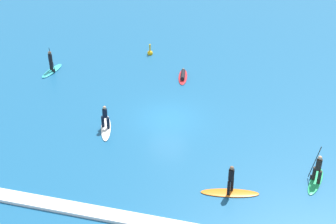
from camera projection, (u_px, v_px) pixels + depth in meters
ground_plane at (168, 118)px, 34.85m from camera, size 120.00×120.00×0.00m
surfer_on_red_board at (183, 76)px, 39.97m from camera, size 1.15×2.77×0.42m
surfer_on_white_board at (106, 123)px, 33.55m from camera, size 1.65×3.17×1.72m
surfer_on_green_board at (317, 174)px, 28.70m from camera, size 1.16×2.71×2.37m
surfer_on_orange_board at (230, 187)px, 27.90m from camera, size 3.30×1.35×1.88m
surfer_on_teal_board at (51, 67)px, 40.71m from camera, size 1.02×2.72×2.14m
marker_buoy at (150, 53)px, 43.61m from camera, size 0.47×0.47×1.06m
wave_crest at (119, 217)px, 26.41m from camera, size 21.95×0.90×0.18m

